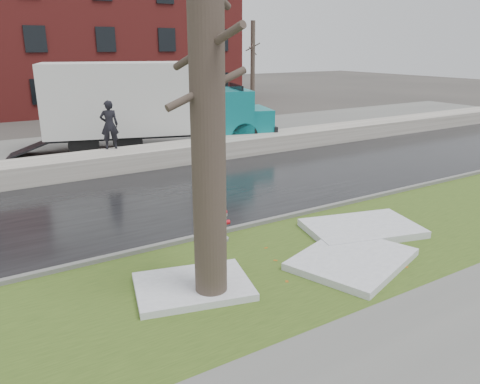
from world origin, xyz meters
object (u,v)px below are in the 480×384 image
tree (207,93)px  worker (109,125)px  box_truck (145,104)px  fire_hydrant (221,223)px

tree → worker: size_ratio=4.03×
tree → box_truck: (3.85, 13.28, -1.78)m
fire_hydrant → worker: 8.77m
fire_hydrant → worker: bearing=93.8°
tree → box_truck: tree is taller
fire_hydrant → worker: size_ratio=0.46×
fire_hydrant → tree: tree is taller
worker → tree: bearing=93.7°
fire_hydrant → worker: (-0.02, 8.69, 1.19)m
fire_hydrant → worker: worker is taller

